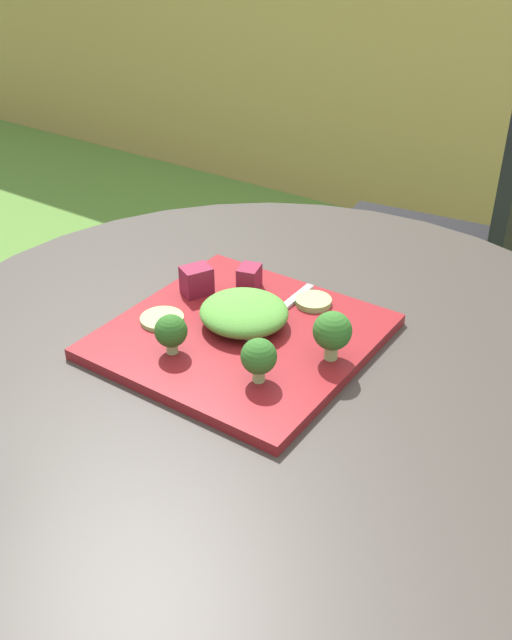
{
  "coord_description": "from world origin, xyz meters",
  "views": [
    {
      "loc": [
        0.38,
        -0.59,
        1.21
      ],
      "look_at": [
        -0.02,
        0.0,
        0.75
      ],
      "focal_mm": 40.42,
      "sensor_mm": 36.0,
      "label": 1
    }
  ],
  "objects": [
    {
      "name": "salad_plate",
      "position": [
        -0.05,
        0.01,
        0.72
      ],
      "size": [
        0.3,
        0.3,
        0.01
      ],
      "primitive_type": "cube",
      "color": "maroon",
      "rests_on": "patio_table"
    },
    {
      "name": "fork",
      "position": [
        -0.03,
        0.05,
        0.73
      ],
      "size": [
        0.02,
        0.15,
        0.0
      ],
      "color": "silver",
      "rests_on": "salad_plate"
    },
    {
      "name": "broccoli_floret_2",
      "position": [
        0.07,
        0.02,
        0.76
      ],
      "size": [
        0.05,
        0.05,
        0.06
      ],
      "color": "#99B770",
      "rests_on": "salad_plate"
    },
    {
      "name": "lettuce_mound",
      "position": [
        -0.05,
        0.02,
        0.74
      ],
      "size": [
        0.11,
        0.11,
        0.04
      ],
      "primitive_type": "ellipsoid",
      "color": "#519338",
      "rests_on": "salad_plate"
    },
    {
      "name": "beet_chunk_1",
      "position": [
        -0.15,
        0.05,
        0.75
      ],
      "size": [
        0.04,
        0.05,
        0.04
      ],
      "primitive_type": "cube",
      "rotation": [
        0.0,
        0.0,
        4.25
      ],
      "color": "maroon",
      "rests_on": "salad_plate"
    },
    {
      "name": "beet_chunk_0",
      "position": [
        -0.1,
        0.1,
        0.74
      ],
      "size": [
        0.03,
        0.04,
        0.03
      ],
      "primitive_type": "cube",
      "rotation": [
        0.0,
        0.0,
        1.84
      ],
      "color": "maroon",
      "rests_on": "salad_plate"
    },
    {
      "name": "broccoli_floret_1",
      "position": [
        -0.09,
        -0.08,
        0.76
      ],
      "size": [
        0.04,
        0.04,
        0.05
      ],
      "color": "#99B770",
      "rests_on": "salad_plate"
    },
    {
      "name": "patio_chair",
      "position": [
        -0.07,
        0.88,
        0.53
      ],
      "size": [
        0.49,
        0.49,
        0.9
      ],
      "color": "black",
      "rests_on": "ground_plane"
    },
    {
      "name": "cucumber_slice_1",
      "position": [
        -0.01,
        0.11,
        0.73
      ],
      "size": [
        0.05,
        0.05,
        0.01
      ],
      "primitive_type": "cylinder",
      "color": "#8EB766",
      "rests_on": "salad_plate"
    },
    {
      "name": "broccoli_floret_0",
      "position": [
        0.03,
        -0.07,
        0.76
      ],
      "size": [
        0.04,
        0.04,
        0.05
      ],
      "color": "#99B770",
      "rests_on": "salad_plate"
    },
    {
      "name": "patio_table",
      "position": [
        0.0,
        0.0,
        0.47
      ],
      "size": [
        0.93,
        0.93,
        0.71
      ],
      "color": "#38332D",
      "rests_on": "ground_plane"
    },
    {
      "name": "cucumber_slice_0",
      "position": [
        -0.14,
        -0.03,
        0.73
      ],
      "size": [
        0.05,
        0.05,
        0.01
      ],
      "primitive_type": "cylinder",
      "color": "#8EB766",
      "rests_on": "salad_plate"
    }
  ]
}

